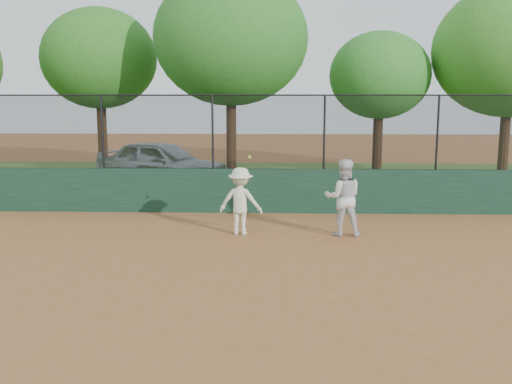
{
  "coord_description": "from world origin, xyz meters",
  "views": [
    {
      "loc": [
        1.19,
        -9.34,
        3.12
      ],
      "look_at": [
        0.8,
        2.2,
        1.2
      ],
      "focal_mm": 40.0,
      "sensor_mm": 36.0,
      "label": 1
    }
  ],
  "objects_px": {
    "parked_car": "(161,163)",
    "tree_4": "(511,51)",
    "player_main": "(241,201)",
    "tree_1": "(99,59)",
    "tree_2": "(231,39)",
    "player_second": "(343,198)",
    "tree_3": "(380,76)"
  },
  "relations": [
    {
      "from": "player_main",
      "to": "tree_1",
      "type": "relative_size",
      "value": 0.29
    },
    {
      "from": "player_main",
      "to": "tree_2",
      "type": "bearing_deg",
      "value": 95.99
    },
    {
      "from": "tree_1",
      "to": "tree_2",
      "type": "height_order",
      "value": "tree_2"
    },
    {
      "from": "player_second",
      "to": "tree_3",
      "type": "relative_size",
      "value": 0.32
    },
    {
      "from": "player_main",
      "to": "tree_3",
      "type": "xyz_separation_m",
      "value": [
        4.58,
        8.54,
        3.12
      ]
    },
    {
      "from": "tree_2",
      "to": "tree_4",
      "type": "distance_m",
      "value": 9.91
    },
    {
      "from": "player_second",
      "to": "tree_4",
      "type": "height_order",
      "value": "tree_4"
    },
    {
      "from": "tree_2",
      "to": "tree_1",
      "type": "bearing_deg",
      "value": 161.13
    },
    {
      "from": "tree_1",
      "to": "tree_4",
      "type": "height_order",
      "value": "tree_4"
    },
    {
      "from": "tree_1",
      "to": "tree_4",
      "type": "relative_size",
      "value": 0.91
    },
    {
      "from": "player_main",
      "to": "parked_car",
      "type": "bearing_deg",
      "value": 114.56
    },
    {
      "from": "player_second",
      "to": "tree_3",
      "type": "height_order",
      "value": "tree_3"
    },
    {
      "from": "tree_2",
      "to": "tree_4",
      "type": "relative_size",
      "value": 1.04
    },
    {
      "from": "tree_4",
      "to": "player_second",
      "type": "bearing_deg",
      "value": -129.46
    },
    {
      "from": "tree_3",
      "to": "tree_2",
      "type": "bearing_deg",
      "value": -167.07
    },
    {
      "from": "player_main",
      "to": "tree_1",
      "type": "distance_m",
      "value": 11.46
    },
    {
      "from": "parked_car",
      "to": "player_second",
      "type": "distance_m",
      "value": 9.03
    },
    {
      "from": "player_second",
      "to": "tree_1",
      "type": "height_order",
      "value": "tree_1"
    },
    {
      "from": "player_main",
      "to": "tree_2",
      "type": "height_order",
      "value": "tree_2"
    },
    {
      "from": "tree_3",
      "to": "parked_car",
      "type": "bearing_deg",
      "value": -169.51
    },
    {
      "from": "player_main",
      "to": "tree_2",
      "type": "xyz_separation_m",
      "value": [
        -0.77,
        7.31,
        4.33
      ]
    },
    {
      "from": "tree_2",
      "to": "player_main",
      "type": "bearing_deg",
      "value": -84.01
    },
    {
      "from": "parked_car",
      "to": "tree_4",
      "type": "distance_m",
      "value": 12.99
    },
    {
      "from": "player_main",
      "to": "tree_3",
      "type": "relative_size",
      "value": 0.34
    },
    {
      "from": "tree_1",
      "to": "tree_3",
      "type": "distance_m",
      "value": 10.52
    },
    {
      "from": "player_main",
      "to": "tree_1",
      "type": "xyz_separation_m",
      "value": [
        -5.9,
        9.07,
        3.78
      ]
    },
    {
      "from": "tree_3",
      "to": "tree_4",
      "type": "bearing_deg",
      "value": -4.35
    },
    {
      "from": "tree_4",
      "to": "tree_1",
      "type": "bearing_deg",
      "value": 176.68
    },
    {
      "from": "parked_car",
      "to": "tree_4",
      "type": "xyz_separation_m",
      "value": [
        12.33,
        1.11,
        3.93
      ]
    },
    {
      "from": "parked_car",
      "to": "tree_2",
      "type": "relative_size",
      "value": 0.65
    },
    {
      "from": "tree_1",
      "to": "tree_4",
      "type": "bearing_deg",
      "value": -3.32
    },
    {
      "from": "tree_1",
      "to": "tree_3",
      "type": "xyz_separation_m",
      "value": [
        10.49,
        -0.53,
        -0.66
      ]
    }
  ]
}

